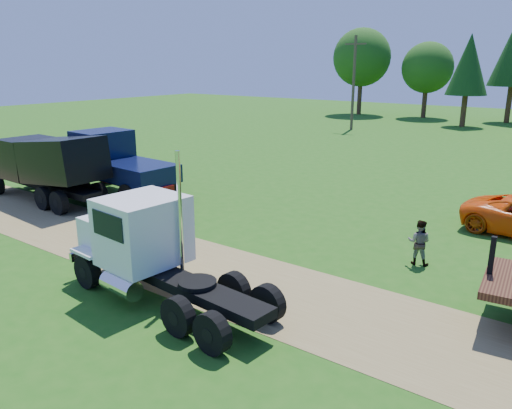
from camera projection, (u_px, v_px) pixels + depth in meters
The scene contains 6 objects.
ground at pixel (254, 286), 14.99m from camera, with size 140.00×140.00×0.00m, color #1F5813.
dirt_track at pixel (254, 286), 14.98m from camera, with size 120.00×4.20×0.01m, color olive.
white_semi_tractor at pixel (145, 246), 14.23m from camera, with size 7.11×2.85×4.23m.
black_dump_truck at pixel (47, 163), 23.79m from camera, with size 7.77×2.52×3.35m.
navy_truck at pixel (111, 163), 25.10m from camera, with size 7.48×2.98×3.19m.
spectator_b at pixel (419, 242), 16.45m from camera, with size 0.74×0.58×1.53m, color #999999.
Camera 1 is at (8.24, -10.99, 6.48)m, focal length 35.00 mm.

